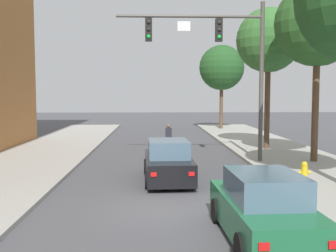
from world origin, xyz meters
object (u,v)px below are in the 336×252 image
(car_following_green, at_px, (263,210))
(street_tree_third, at_px, (268,41))
(traffic_signal_mast, at_px, (220,51))
(street_tree_second, at_px, (318,24))
(street_tree_farthest, at_px, (222,68))
(fire_hydrant, at_px, (304,171))
(car_lead_black, at_px, (168,162))
(pedestrian_crossing_road, at_px, (169,137))

(car_following_green, bearing_deg, street_tree_third, 73.88)
(traffic_signal_mast, height_order, street_tree_third, street_tree_third)
(street_tree_second, distance_m, street_tree_farthest, 18.18)
(car_following_green, bearing_deg, fire_hydrant, 61.10)
(car_following_green, height_order, street_tree_third, street_tree_third)
(street_tree_second, distance_m, street_tree_third, 4.53)
(car_lead_black, relative_size, street_tree_third, 0.53)
(car_lead_black, xyz_separation_m, street_tree_third, (6.06, 7.83, 5.67))
(car_following_green, height_order, fire_hydrant, car_following_green)
(car_lead_black, bearing_deg, street_tree_farthest, 75.20)
(pedestrian_crossing_road, distance_m, street_tree_farthest, 15.83)
(car_lead_black, xyz_separation_m, street_tree_farthest, (5.69, 21.54, 5.00))
(fire_hydrant, bearing_deg, traffic_signal_mast, 118.90)
(traffic_signal_mast, distance_m, pedestrian_crossing_road, 6.30)
(car_lead_black, height_order, street_tree_third, street_tree_third)
(traffic_signal_mast, bearing_deg, street_tree_third, 50.50)
(car_following_green, bearing_deg, street_tree_second, 62.29)
(street_tree_farthest, bearing_deg, car_following_green, -97.63)
(traffic_signal_mast, xyz_separation_m, car_following_green, (-0.63, -10.00, -4.64))
(traffic_signal_mast, distance_m, car_lead_black, 6.42)
(street_tree_third, bearing_deg, traffic_signal_mast, -129.50)
(fire_hydrant, height_order, street_tree_farthest, street_tree_farthest)
(traffic_signal_mast, bearing_deg, pedestrian_crossing_road, 120.81)
(car_following_green, distance_m, street_tree_farthest, 28.62)
(pedestrian_crossing_road, distance_m, street_tree_second, 9.74)
(car_lead_black, bearing_deg, fire_hydrant, -9.21)
(traffic_signal_mast, relative_size, fire_hydrant, 10.42)
(car_lead_black, distance_m, car_following_green, 6.68)
(street_tree_second, bearing_deg, fire_hydrant, -116.11)
(car_lead_black, height_order, fire_hydrant, car_lead_black)
(car_following_green, relative_size, street_tree_farthest, 0.56)
(traffic_signal_mast, relative_size, street_tree_farthest, 0.98)
(pedestrian_crossing_road, relative_size, street_tree_second, 0.19)
(fire_hydrant, bearing_deg, car_following_green, -118.90)
(street_tree_third, bearing_deg, pedestrian_crossing_road, -176.22)
(car_following_green, bearing_deg, car_lead_black, 106.96)
(pedestrian_crossing_road, height_order, fire_hydrant, pedestrian_crossing_road)
(street_tree_third, relative_size, street_tree_farthest, 1.06)
(car_lead_black, relative_size, fire_hydrant, 5.97)
(pedestrian_crossing_road, distance_m, street_tree_third, 7.97)
(car_following_green, bearing_deg, pedestrian_crossing_road, 96.82)
(car_following_green, distance_m, street_tree_third, 15.86)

